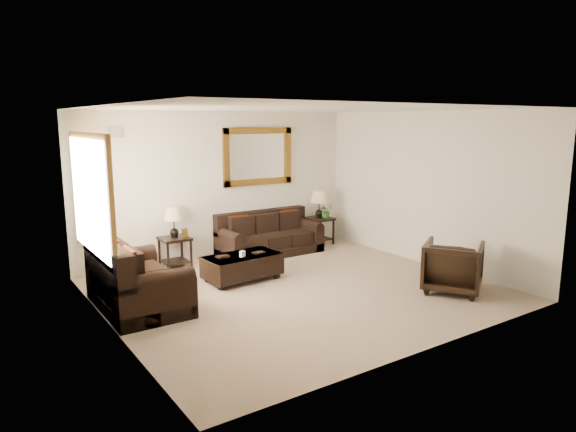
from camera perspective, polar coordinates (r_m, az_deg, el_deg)
room at (r=7.54m, az=1.15°, el=1.55°), size 5.51×5.01×2.71m
window at (r=7.24m, az=-20.99°, el=2.07°), size 0.07×1.96×1.66m
mirror at (r=9.97m, az=-3.34°, el=6.62°), size 1.50×0.06×1.10m
air_vent at (r=8.90m, az=-18.64°, el=8.85°), size 0.25×0.02×0.18m
sofa at (r=9.90m, az=-2.18°, el=-2.52°), size 1.98×0.86×0.81m
loveseat at (r=7.35m, az=-16.76°, el=-7.17°), size 1.00×1.69×0.95m
end_table_left at (r=9.09m, az=-12.54°, el=-1.30°), size 0.49×0.49×1.08m
end_table_right at (r=10.61m, az=3.46°, el=0.74°), size 0.51×0.51×1.11m
coffee_table at (r=8.28m, az=-5.10°, el=-5.40°), size 1.27×0.75×0.52m
armchair at (r=8.07m, az=17.86°, el=-5.12°), size 1.08×1.10×0.84m
potted_plant at (r=10.62m, az=4.23°, el=0.43°), size 0.30×0.33×0.23m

